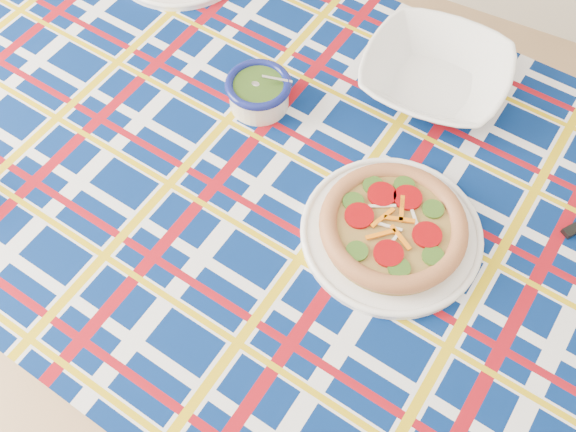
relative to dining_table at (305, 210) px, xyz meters
The scene contains 5 objects.
dining_table is the anchor object (origin of this frame).
tablecloth 0.02m from the dining_table, 104.04° to the right, with size 1.64×1.04×0.11m, color #041C54, non-canonical shape.
main_focaccia_plate 0.20m from the dining_table, ahead, with size 0.32×0.32×0.06m, color olive, non-canonical shape.
pesto_bowl 0.24m from the dining_table, 141.69° to the left, with size 0.12×0.12×0.07m, color #203A10, non-canonical shape.
serving_bowl 0.36m from the dining_table, 70.17° to the left, with size 0.28×0.28×0.07m, color white.
Camera 1 is at (0.09, -0.06, 1.71)m, focal length 40.00 mm.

